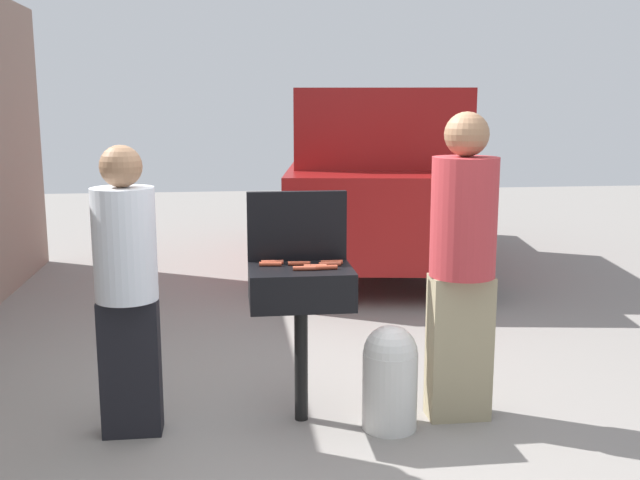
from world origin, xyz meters
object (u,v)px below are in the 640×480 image
Objects in this scene: bbq_grill at (301,292)px; person_left at (127,281)px; hot_dog_6 at (332,262)px; propane_tank at (390,375)px; hot_dog_5 at (299,263)px; person_right at (462,257)px; hot_dog_2 at (326,267)px; hot_dog_1 at (315,266)px; parked_minivan at (376,177)px; hot_dog_0 at (330,264)px; hot_dog_3 at (304,268)px; hot_dog_4 at (272,262)px; hot_dog_7 at (270,264)px.

person_left is at bearing -176.24° from bbq_grill.
hot_dog_6 is 0.08× the size of person_left.
propane_tank is (0.31, -0.25, -0.62)m from hot_dog_6.
person_left reaches higher than hot_dog_5.
hot_dog_2 is at bearing 16.19° from person_right.
parked_minivan is (1.23, 4.35, 0.08)m from hot_dog_1.
hot_dog_2 is 1.12m from person_left.
bbq_grill is at bearing -171.84° from hot_dog_0.
hot_dog_1 is at bearing -48.55° from hot_dog_5.
parked_minivan reaches higher than hot_dog_1.
propane_tank is (0.50, -0.24, -0.62)m from hot_dog_5.
hot_dog_5 is 0.21× the size of propane_tank.
hot_dog_4 is at bearing 133.10° from hot_dog_3.
person_left is (-1.17, -0.13, -0.05)m from hot_dog_6.
hot_dog_5 is at bearing 97.30° from hot_dog_3.
hot_dog_0 is 1.00× the size of hot_dog_1.
hot_dog_1 is (0.08, -0.03, 0.16)m from bbq_grill.
hot_dog_3 is 0.25m from hot_dog_4.
hot_dog_7 is 0.03× the size of parked_minivan.
person_right reaches higher than person_left.
hot_dog_3 and hot_dog_7 have the same top height.
hot_dog_3 is at bearing -82.70° from hot_dog_5.
propane_tank is at bearing -23.95° from hot_dog_4.
hot_dog_3 is at bearing -149.40° from hot_dog_0.
person_left is at bearing 175.61° from propane_tank.
hot_dog_0 is 1.00× the size of hot_dog_2.
propane_tank is 0.13× the size of parked_minivan.
hot_dog_0 is 1.00× the size of hot_dog_7.
hot_dog_7 is (-0.25, 0.10, 0.00)m from hot_dog_1.
hot_dog_1 is 0.07m from hot_dog_2.
hot_dog_6 reaches higher than propane_tank.
hot_dog_0 and hot_dog_7 have the same top height.
hot_dog_3 is 1.00× the size of hot_dog_6.
hot_dog_1 is 0.21× the size of propane_tank.
parked_minivan is at bearing 73.18° from bbq_grill.
hot_dog_2 and hot_dog_6 have the same top height.
hot_dog_5 is 0.07× the size of person_right.
person_left is (-1.15, -0.09, -0.05)m from hot_dog_0.
hot_dog_2 is at bearing -22.84° from hot_dog_7.
bbq_grill is at bearing 160.41° from propane_tank.
hot_dog_7 reaches higher than bbq_grill.
propane_tank is 0.81m from person_right.
hot_dog_5 is at bearing 17.06° from person_left.
bbq_grill is 0.56× the size of person_left.
hot_dog_1 is 1.00× the size of hot_dog_6.
bbq_grill is 7.17× the size of hot_dog_0.
hot_dog_1 is 0.77m from propane_tank.
hot_dog_7 is at bearing 158.93° from bbq_grill.
hot_dog_7 is (-0.36, -0.00, 0.00)m from hot_dog_6.
person_left is at bearing -170.83° from hot_dog_7.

